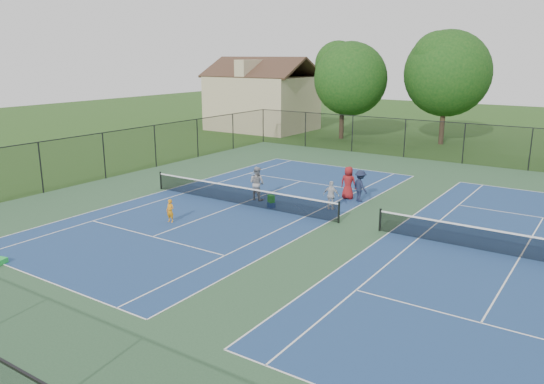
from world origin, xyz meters
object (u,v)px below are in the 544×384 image
Objects in this scene: instructor at (257,183)px; bystander_b at (360,186)px; child_player at (170,211)px; ball_crate at (271,205)px; clapboard_house at (262,101)px; bystander_a at (331,195)px; tree_back_b at (447,69)px; ball_hopper at (271,199)px; bystander_c at (348,183)px; tree_back_a at (343,75)px.

bystander_b is (4.91, 2.85, -0.06)m from instructor.
child_player reaches higher than ball_crate.
bystander_a is (20.56, -23.15, -2.33)m from clapboard_house.
tree_back_b reaches higher than ball_hopper.
bystander_c reaches higher than ball_crate.
tree_back_b is at bearing -90.52° from bystander_c.
bystander_b is 0.95× the size of bystander_c.
instructor is (-2.77, -24.71, -5.66)m from tree_back_b.
child_player is 0.61× the size of bystander_c.
tree_back_a is 25.46m from ball_hopper.
clapboard_house reaches higher than instructor.
tree_back_b is 25.53× the size of ball_crate.
bystander_c is (20.35, -20.72, -2.17)m from clapboard_house.
bystander_c is 4.72× the size of ball_hopper.
clapboard_house is at bearing 174.29° from tree_back_a.
clapboard_house is at bearing 125.85° from ball_crate.
instructor reaches higher than ball_hopper.
bystander_c is at bearing -62.31° from tree_back_a.
instructor is 1.95m from ball_crate.
clapboard_house is at bearing -49.59° from bystander_c.
tree_back_a is 5.22× the size of bystander_b.
bystander_c is 4.70× the size of ball_crate.
child_player is at bearing -62.74° from clapboard_house.
tree_back_a is 0.85× the size of clapboard_house.
ball_hopper is at bearing 0.00° from ball_crate.
instructor is at bearing 150.14° from ball_crate.
tree_back_b is 24.89m from bystander_a.
ball_hopper is (-2.79, -1.45, -0.27)m from bystander_a.
ball_hopper is (-1.23, -25.60, -6.10)m from tree_back_b.
bystander_b is (6.00, 8.53, 0.31)m from child_player.
tree_back_b is at bearing -92.60° from instructor.
tree_back_a is 9.24m from tree_back_b.
tree_back_b is 8.84× the size of child_player.
instructor reaches higher than bystander_a.
bystander_a is at bearing -86.30° from tree_back_b.
bystander_a is at bearing -168.77° from instructor.
ball_crate is 0.34m from ball_hopper.
bystander_a is 0.87× the size of bystander_b.
child_player is at bearing -79.73° from tree_back_a.
bystander_c is (-0.79, 0.14, 0.05)m from bystander_b.
clapboard_house is at bearing -176.99° from tree_back_b.
child_player is 10.43m from bystander_b.
bystander_a is 2.36m from bystander_b.
ball_hopper is at bearing 80.64° from bystander_b.
bystander_a is 2.45m from bystander_c.
clapboard_house reaches higher than bystander_a.
clapboard_house is 27.49× the size of ball_crate.
bystander_b is at bearing -44.62° from clapboard_house.
clapboard_house is at bearing 110.74° from child_player.
bystander_b reaches higher than ball_hopper.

